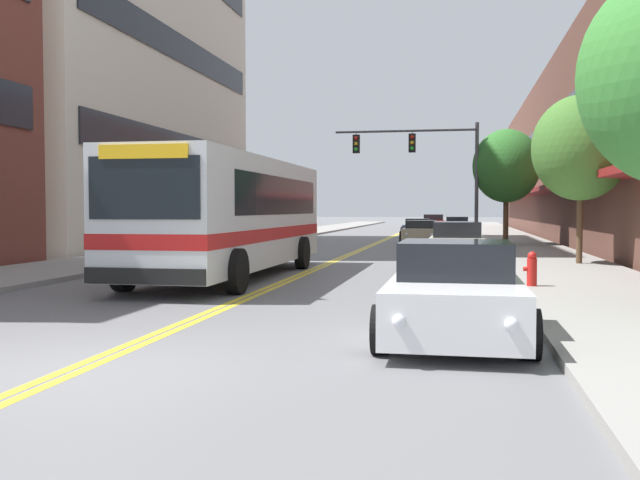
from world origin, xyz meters
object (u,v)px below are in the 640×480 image
object	(u,v)px
car_silver_parked_left_mid	(283,235)
car_champagne_parked_right_mid	(457,244)
car_slate_blue_moving_third	(418,228)
car_beige_moving_second	(421,232)
traffic_signal_mast	(425,158)
street_tree_right_far	(506,166)
street_tree_right_mid	(581,148)
fire_hydrant	(532,269)
city_bus	(232,211)
car_black_parked_right_far	(457,226)
car_red_moving_lead	(434,223)
car_white_parked_right_foreground	(455,294)

from	to	relation	value
car_silver_parked_left_mid	car_champagne_parked_right_mid	bearing A→B (deg)	-49.61
car_champagne_parked_right_mid	car_slate_blue_moving_third	size ratio (longest dim) A/B	1.05
car_beige_moving_second	car_slate_blue_moving_third	distance (m)	8.96
traffic_signal_mast	street_tree_right_far	world-z (taller)	traffic_signal_mast
car_beige_moving_second	street_tree_right_mid	world-z (taller)	street_tree_right_mid
car_silver_parked_left_mid	traffic_signal_mast	size ratio (longest dim) A/B	0.65
car_slate_blue_moving_third	street_tree_right_far	world-z (taller)	street_tree_right_far
car_beige_moving_second	fire_hydrant	world-z (taller)	car_beige_moving_second
city_bus	car_black_parked_right_far	bearing A→B (deg)	79.58
car_champagne_parked_right_mid	car_red_moving_lead	distance (m)	35.94
car_silver_parked_left_mid	car_black_parked_right_far	bearing A→B (deg)	62.59
car_champagne_parked_right_mid	traffic_signal_mast	xyz separation A→B (m)	(-1.58, 11.05, 3.71)
car_champagne_parked_right_mid	street_tree_right_mid	bearing A→B (deg)	-13.13
car_champagne_parked_right_mid	car_beige_moving_second	size ratio (longest dim) A/B	1.09
car_beige_moving_second	fire_hydrant	size ratio (longest dim) A/B	5.64
car_black_parked_right_far	street_tree_right_far	distance (m)	15.46
car_champagne_parked_right_mid	traffic_signal_mast	distance (m)	11.76
fire_hydrant	car_white_parked_right_foreground	bearing A→B (deg)	-105.05
car_champagne_parked_right_mid	traffic_signal_mast	world-z (taller)	traffic_signal_mast
car_champagne_parked_right_mid	car_white_parked_right_foreground	bearing A→B (deg)	-90.05
car_beige_moving_second	car_silver_parked_left_mid	bearing A→B (deg)	-147.41
car_silver_parked_left_mid	fire_hydrant	bearing A→B (deg)	-60.55
car_black_parked_right_far	car_red_moving_lead	size ratio (longest dim) A/B	0.98
car_beige_moving_second	street_tree_right_far	size ratio (longest dim) A/B	0.77
car_black_parked_right_far	city_bus	bearing A→B (deg)	-100.42
car_black_parked_right_far	traffic_signal_mast	size ratio (longest dim) A/B	0.64
city_bus	car_black_parked_right_far	size ratio (longest dim) A/B	2.41
car_black_parked_right_far	car_red_moving_lead	world-z (taller)	car_red_moving_lead
car_champagne_parked_right_mid	traffic_signal_mast	bearing A→B (deg)	98.15
city_bus	car_slate_blue_moving_third	world-z (taller)	city_bus
street_tree_right_mid	street_tree_right_far	xyz separation A→B (m)	(-1.45, 12.64, 0.20)
car_white_parked_right_foreground	street_tree_right_far	world-z (taller)	street_tree_right_far
car_silver_parked_left_mid	car_slate_blue_moving_third	size ratio (longest dim) A/B	1.02
car_silver_parked_left_mid	car_champagne_parked_right_mid	world-z (taller)	car_champagne_parked_right_mid
car_red_moving_lead	fire_hydrant	xyz separation A→B (m)	(3.62, -43.94, -0.14)
car_white_parked_right_foreground	street_tree_right_far	distance (m)	26.31
car_beige_moving_second	car_slate_blue_moving_third	world-z (taller)	car_beige_moving_second
street_tree_right_far	car_black_parked_right_far	bearing A→B (deg)	99.04
car_silver_parked_left_mid	car_slate_blue_moving_third	bearing A→B (deg)	65.59
car_white_parked_right_foreground	street_tree_right_mid	world-z (taller)	street_tree_right_mid
car_white_parked_right_foreground	car_red_moving_lead	world-z (taller)	car_red_moving_lead
car_black_parked_right_far	street_tree_right_far	world-z (taller)	street_tree_right_far
car_silver_parked_left_mid	car_black_parked_right_far	xyz separation A→B (m)	(8.58, 16.55, 0.05)
car_champagne_parked_right_mid	street_tree_right_mid	world-z (taller)	street_tree_right_mid
car_silver_parked_left_mid	car_red_moving_lead	xyz separation A→B (m)	(6.63, 25.77, 0.08)
car_white_parked_right_foreground	street_tree_right_far	bearing A→B (deg)	84.82
city_bus	car_silver_parked_left_mid	world-z (taller)	city_bus
car_slate_blue_moving_third	fire_hydrant	distance (m)	31.65
car_champagne_parked_right_mid	street_tree_right_far	size ratio (longest dim) A/B	0.84
city_bus	car_slate_blue_moving_third	xyz separation A→B (m)	(3.40, 29.26, -1.21)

